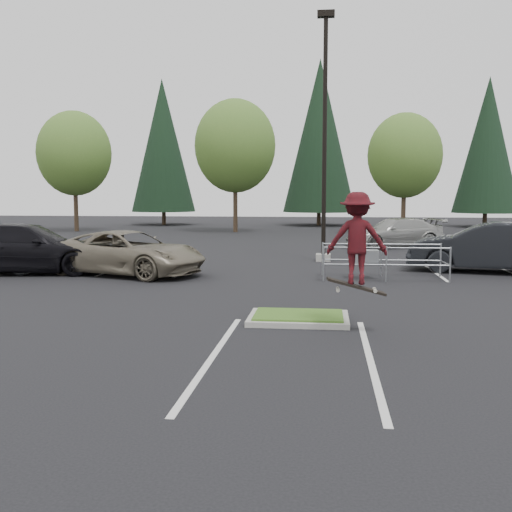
# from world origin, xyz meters

# --- Properties ---
(ground) EXTENTS (120.00, 120.00, 0.00)m
(ground) POSITION_xyz_m (0.00, 0.00, 0.00)
(ground) COLOR black
(ground) RESTS_ON ground
(grass_median) EXTENTS (2.20, 1.60, 0.16)m
(grass_median) POSITION_xyz_m (0.00, 0.00, 0.08)
(grass_median) COLOR #99978E
(grass_median) RESTS_ON ground
(stall_lines) EXTENTS (22.62, 17.60, 0.01)m
(stall_lines) POSITION_xyz_m (-1.35, 6.02, 0.00)
(stall_lines) COLOR silver
(stall_lines) RESTS_ON ground
(light_pole) EXTENTS (0.70, 0.60, 10.12)m
(light_pole) POSITION_xyz_m (0.50, 12.00, 4.56)
(light_pole) COLOR #99978E
(light_pole) RESTS_ON ground
(decid_a) EXTENTS (5.44, 5.44, 8.91)m
(decid_a) POSITION_xyz_m (-18.01, 30.03, 5.58)
(decid_a) COLOR #38281C
(decid_a) RESTS_ON ground
(decid_b) EXTENTS (5.89, 5.89, 9.64)m
(decid_b) POSITION_xyz_m (-6.01, 30.53, 6.04)
(decid_b) COLOR #38281C
(decid_b) RESTS_ON ground
(decid_c) EXTENTS (5.12, 5.12, 8.38)m
(decid_c) POSITION_xyz_m (5.99, 29.83, 5.25)
(decid_c) COLOR #38281C
(decid_c) RESTS_ON ground
(conif_a) EXTENTS (5.72, 5.72, 13.00)m
(conif_a) POSITION_xyz_m (-14.00, 40.00, 7.10)
(conif_a) COLOR #38281C
(conif_a) RESTS_ON ground
(conif_b) EXTENTS (6.38, 6.38, 14.50)m
(conif_b) POSITION_xyz_m (0.00, 40.50, 7.85)
(conif_b) COLOR #38281C
(conif_b) RESTS_ON ground
(conif_c) EXTENTS (5.50, 5.50, 12.50)m
(conif_c) POSITION_xyz_m (14.00, 39.50, 6.85)
(conif_c) COLOR #38281C
(conif_c) RESTS_ON ground
(cart_corral) EXTENTS (4.08, 1.56, 1.15)m
(cart_corral) POSITION_xyz_m (2.04, 6.92, 0.72)
(cart_corral) COLOR gray
(cart_corral) RESTS_ON ground
(skateboarder) EXTENTS (1.22, 0.73, 2.08)m
(skateboarder) POSITION_xyz_m (1.20, -1.00, 1.91)
(skateboarder) COLOR black
(skateboarder) RESTS_ON ground
(car_l_tan) EXTENTS (6.05, 4.19, 1.53)m
(car_l_tan) POSITION_xyz_m (-6.27, 7.00, 0.77)
(car_l_tan) COLOR #776E5B
(car_l_tan) RESTS_ON ground
(car_l_black) EXTENTS (6.40, 3.47, 1.76)m
(car_l_black) POSITION_xyz_m (-10.00, 7.00, 0.88)
(car_l_black) COLOR black
(car_l_black) RESTS_ON ground
(car_r_charc) EXTENTS (5.74, 3.10, 1.79)m
(car_r_charc) POSITION_xyz_m (6.33, 9.07, 0.90)
(car_r_charc) COLOR black
(car_r_charc) RESTS_ON ground
(car_far_silver) EXTENTS (5.71, 4.14, 1.54)m
(car_far_silver) POSITION_xyz_m (4.28, 18.92, 0.77)
(car_far_silver) COLOR #9D9D98
(car_far_silver) RESTS_ON ground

